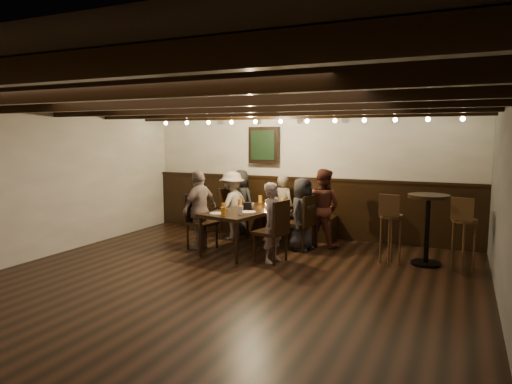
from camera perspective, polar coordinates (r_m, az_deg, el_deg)
The scene contains 27 objects.
room at distance 7.77m, azimuth 1.00°, elevation 0.70°, with size 7.00×7.00×7.00m.
dining_table at distance 7.76m, azimuth -0.69°, elevation -2.57°, with size 1.16×1.97×0.69m.
chair_left_near at distance 8.60m, azimuth -2.84°, elevation -3.96°, with size 0.51×0.51×0.96m.
chair_left_far at distance 7.92m, azimuth -6.85°, elevation -4.98°, with size 0.50×0.50×0.95m.
chair_right_near at distance 7.82m, azimuth 5.56°, elevation -5.12°, with size 0.50×0.50×0.95m.
chair_right_far at distance 7.06m, azimuth 1.95°, elevation -6.37°, with size 0.51×0.51×0.96m.
person_bench_left at distance 9.00m, azimuth -2.00°, elevation -1.25°, with size 0.62×0.40×1.27m, color #242426.
person_bench_centre at distance 8.63m, azimuth 3.38°, elevation -1.84°, with size 0.44×0.29×1.21m, color slate.
person_bench_right at distance 8.05m, azimuth 8.29°, elevation -1.96°, with size 0.66×0.52×1.37m, color #572A1D.
person_left_near at distance 8.56m, azimuth -3.01°, elevation -1.67°, with size 0.83×0.47×1.28m, color gray.
person_left_far at distance 7.87m, azimuth -7.05°, elevation -2.19°, with size 0.79×0.33×1.35m, color gray.
person_right_near at distance 7.74m, azimuth 5.79°, elevation -2.78°, with size 0.60×0.39×1.23m, color black.
person_right_far at distance 6.98m, azimuth 2.17°, elevation -3.84°, with size 0.45×0.29×1.23m, color gray.
pint_a at distance 8.46m, azimuth 0.53°, elevation -0.90°, with size 0.07×0.07×0.14m, color #BF7219.
pint_b at distance 8.14m, azimuth 3.41°, elevation -1.23°, with size 0.07×0.07×0.14m, color #BF7219.
pint_c at distance 7.99m, azimuth -2.02°, elevation -1.37°, with size 0.07×0.07×0.14m, color #BF7219.
pint_d at distance 7.73m, azimuth 1.98°, elevation -1.65°, with size 0.07×0.07×0.14m, color silver.
pint_e at distance 7.52m, azimuth -4.06°, elevation -1.91°, with size 0.07×0.07×0.14m, color #BF7219.
pint_f at distance 7.18m, azimuth -1.95°, elevation -2.31°, with size 0.07×0.07×0.14m, color silver.
pint_g at distance 7.08m, azimuth -4.14°, elevation -2.46°, with size 0.07×0.07×0.14m, color #BF7219.
plate_near at distance 7.29m, azimuth -4.86°, elevation -2.69°, with size 0.24×0.24×0.01m, color white.
plate_far at distance 7.40m, azimuth -0.91°, elevation -2.52°, with size 0.24×0.24×0.01m, color white.
condiment_caddy at distance 7.70m, azimuth -0.91°, elevation -1.76°, with size 0.15×0.10×0.12m, color black.
candle at distance 7.92m, azimuth 1.28°, elevation -1.77°, with size 0.05×0.05×0.05m, color beige.
high_top_table at distance 7.27m, azimuth 20.66°, elevation -3.17°, with size 0.60×0.60×1.07m.
bar_stool_left at distance 7.17m, azimuth 16.44°, elevation -5.56°, with size 0.34×0.36×1.08m.
bar_stool_right at distance 7.16m, azimuth 24.48°, elevation -5.93°, with size 0.36×0.38×1.08m.
Camera 1 is at (2.79, -4.88, 1.92)m, focal length 32.00 mm.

